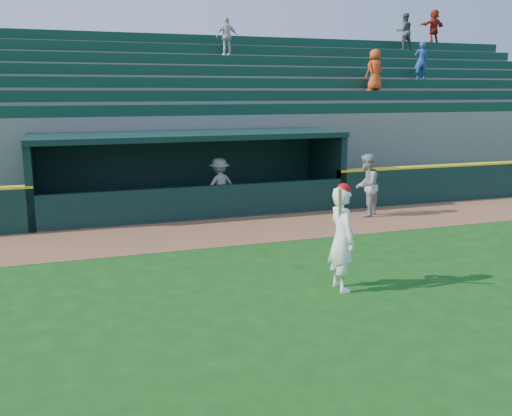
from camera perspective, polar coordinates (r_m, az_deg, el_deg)
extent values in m
plane|color=#134511|center=(10.81, 2.83, -8.39)|extent=(120.00, 120.00, 0.00)
cube|color=brown|center=(15.26, -4.10, -2.42)|extent=(40.00, 3.00, 0.01)
imported|color=#9E9E99|center=(17.31, 10.98, 2.24)|extent=(1.16, 1.15, 1.89)
imported|color=#A6A7A1|center=(17.52, -3.67, 2.24)|extent=(1.23, 0.90, 1.71)
cube|color=slate|center=(17.91, -6.46, -0.32)|extent=(9.00, 2.60, 0.04)
cube|color=black|center=(17.31, -21.56, 2.33)|extent=(0.20, 2.60, 2.30)
cube|color=black|center=(19.24, 6.97, 3.91)|extent=(0.20, 2.60, 2.30)
cube|color=black|center=(18.97, -7.41, 3.79)|extent=(9.40, 0.20, 2.30)
cube|color=black|center=(17.58, -6.63, 7.23)|extent=(9.40, 2.80, 0.16)
cube|color=black|center=(16.65, -5.55, 0.48)|extent=(9.00, 0.16, 1.00)
cube|color=brown|center=(18.63, -7.02, 0.85)|extent=(8.40, 0.45, 0.10)
cube|color=slate|center=(19.44, -7.76, 4.87)|extent=(34.00, 0.85, 2.91)
cube|color=#0F3828|center=(19.21, -7.82, 9.68)|extent=(34.00, 0.60, 0.36)
cube|color=slate|center=(20.25, -8.27, 5.76)|extent=(34.00, 0.85, 3.36)
cube|color=#0F3828|center=(20.03, -8.36, 11.03)|extent=(34.00, 0.60, 0.36)
cube|color=slate|center=(21.06, -8.74, 6.58)|extent=(34.00, 0.85, 3.81)
cube|color=#0F3828|center=(20.87, -8.85, 12.27)|extent=(34.00, 0.60, 0.36)
cube|color=slate|center=(21.88, -9.17, 7.34)|extent=(34.00, 0.85, 4.26)
cube|color=#0F3828|center=(21.72, -9.31, 13.41)|extent=(34.00, 0.60, 0.36)
cube|color=slate|center=(22.70, -9.58, 8.05)|extent=(34.00, 0.85, 4.71)
cube|color=#0F3828|center=(22.57, -9.74, 14.47)|extent=(34.00, 0.60, 0.36)
cube|color=slate|center=(23.52, -9.95, 8.70)|extent=(34.00, 0.85, 5.16)
cube|color=#0F3828|center=(23.44, -10.15, 15.44)|extent=(34.00, 0.60, 0.36)
cube|color=slate|center=(24.35, -10.31, 9.31)|extent=(34.00, 0.85, 5.61)
cube|color=#0F3828|center=(24.31, -10.52, 16.35)|extent=(34.00, 0.60, 0.36)
cube|color=slate|center=(24.92, -10.52, 9.35)|extent=(34.50, 0.30, 5.61)
imported|color=red|center=(22.91, 11.78, 13.36)|extent=(0.85, 0.65, 1.55)
imported|color=silver|center=(23.27, -2.93, 16.78)|extent=(0.87, 0.38, 1.47)
imported|color=maroon|center=(29.71, 17.35, 16.97)|extent=(1.48, 0.68, 1.54)
imported|color=navy|center=(25.09, 16.18, 13.96)|extent=(0.62, 0.47, 1.52)
imported|color=#494949|center=(27.75, 14.60, 16.68)|extent=(0.85, 0.70, 1.62)
imported|color=white|center=(10.78, 8.59, -3.06)|extent=(0.49, 0.73, 1.97)
sphere|color=#A60909|center=(10.59, 8.74, 1.75)|extent=(0.27, 0.27, 0.27)
cylinder|color=tan|center=(10.36, 8.38, 0.24)|extent=(0.30, 0.46, 0.76)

